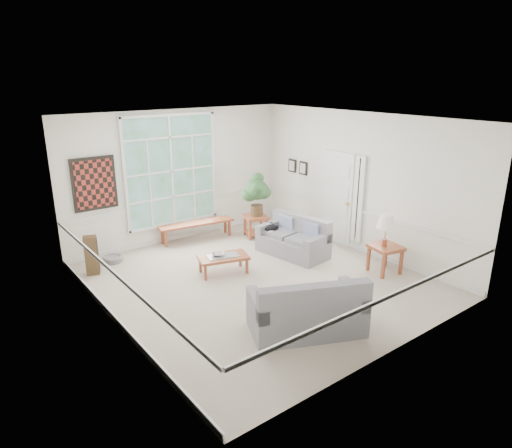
{
  "coord_description": "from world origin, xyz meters",
  "views": [
    {
      "loc": [
        -4.81,
        -6.27,
        3.73
      ],
      "look_at": [
        0.1,
        0.2,
        1.05
      ],
      "focal_mm": 32.0,
      "sensor_mm": 36.0,
      "label": 1
    }
  ],
  "objects_px": {
    "loveseat_front": "(307,303)",
    "side_table": "(385,259)",
    "loveseat_right": "(293,237)",
    "end_table": "(256,226)",
    "coffee_table": "(223,264)"
  },
  "relations": [
    {
      "from": "side_table",
      "to": "loveseat_right",
      "type": "bearing_deg",
      "value": 114.3
    },
    {
      "from": "coffee_table",
      "to": "loveseat_right",
      "type": "bearing_deg",
      "value": 13.62
    },
    {
      "from": "end_table",
      "to": "loveseat_right",
      "type": "bearing_deg",
      "value": -92.16
    },
    {
      "from": "loveseat_right",
      "to": "end_table",
      "type": "height_order",
      "value": "loveseat_right"
    },
    {
      "from": "loveseat_right",
      "to": "side_table",
      "type": "relative_size",
      "value": 2.7
    },
    {
      "from": "end_table",
      "to": "side_table",
      "type": "height_order",
      "value": "side_table"
    },
    {
      "from": "loveseat_front",
      "to": "coffee_table",
      "type": "xyz_separation_m",
      "value": [
        0.16,
        2.53,
        -0.28
      ]
    },
    {
      "from": "end_table",
      "to": "side_table",
      "type": "xyz_separation_m",
      "value": [
        0.76,
        -3.19,
        0.02
      ]
    },
    {
      "from": "loveseat_front",
      "to": "coffee_table",
      "type": "bearing_deg",
      "value": 110.76
    },
    {
      "from": "loveseat_front",
      "to": "side_table",
      "type": "relative_size",
      "value": 3.01
    },
    {
      "from": "loveseat_right",
      "to": "loveseat_front",
      "type": "distance_m",
      "value": 3.08
    },
    {
      "from": "loveseat_front",
      "to": "end_table",
      "type": "bearing_deg",
      "value": 87.52
    },
    {
      "from": "loveseat_right",
      "to": "end_table",
      "type": "xyz_separation_m",
      "value": [
        0.05,
        1.39,
        -0.15
      ]
    },
    {
      "from": "end_table",
      "to": "side_table",
      "type": "relative_size",
      "value": 0.93
    },
    {
      "from": "coffee_table",
      "to": "loveseat_front",
      "type": "bearing_deg",
      "value": -77.08
    }
  ]
}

